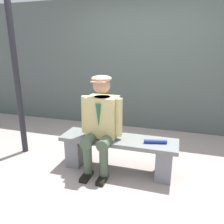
{
  "coord_description": "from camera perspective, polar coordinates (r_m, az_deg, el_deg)",
  "views": [
    {
      "loc": [
        -0.7,
        2.56,
        1.59
      ],
      "look_at": [
        0.09,
        0.0,
        0.8
      ],
      "focal_mm": 35.05,
      "sensor_mm": 36.0,
      "label": 1
    }
  ],
  "objects": [
    {
      "name": "ground_plane",
      "position": [
        3.1,
        1.58,
        -14.58
      ],
      "size": [
        30.0,
        30.0,
        0.0
      ],
      "primitive_type": "plane",
      "color": "gray"
    },
    {
      "name": "stadium_wall",
      "position": [
        4.45,
        8.14,
        11.9
      ],
      "size": [
        12.0,
        0.24,
        2.52
      ],
      "primitive_type": "cube",
      "color": "#48534F",
      "rests_on": "ground"
    },
    {
      "name": "rolled_magazine",
      "position": [
        2.78,
        11.25,
        -7.55
      ],
      "size": [
        0.28,
        0.11,
        0.05
      ],
      "primitive_type": "cylinder",
      "rotation": [
        0.0,
        1.57,
        0.23
      ],
      "color": "navy",
      "rests_on": "bench"
    },
    {
      "name": "bench",
      "position": [
        2.96,
        1.62,
        -9.83
      ],
      "size": [
        1.54,
        0.42,
        0.45
      ],
      "color": "slate",
      "rests_on": "ground"
    },
    {
      "name": "lamp_post",
      "position": [
        3.53,
        -25.51,
        23.74
      ],
      "size": [
        0.23,
        0.23,
        3.35
      ],
      "color": "black",
      "rests_on": "ground"
    },
    {
      "name": "seated_man",
      "position": [
        2.81,
        -2.89,
        -2.19
      ],
      "size": [
        0.56,
        0.6,
        1.27
      ],
      "color": "tan",
      "rests_on": "ground"
    }
  ]
}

